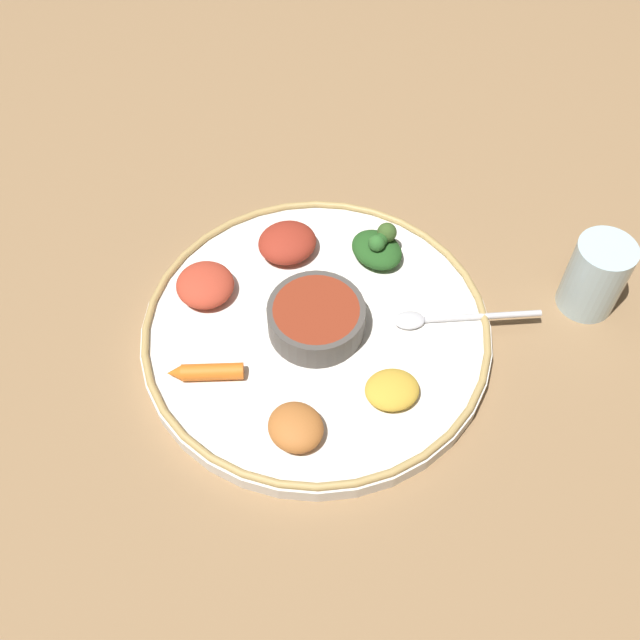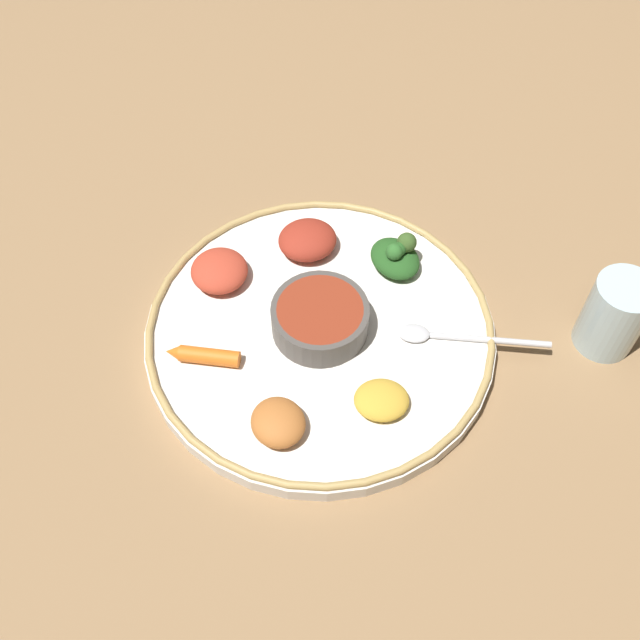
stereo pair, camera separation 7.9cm
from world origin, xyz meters
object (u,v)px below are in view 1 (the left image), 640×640
object	(u,v)px
center_bowl	(320,318)
carrot_near_spoon	(210,372)
spoon	(447,318)
greens_pile	(381,247)
drinking_glass	(597,280)

from	to	relation	value
center_bowl	carrot_near_spoon	size ratio (longest dim) A/B	1.32
spoon	greens_pile	bearing A→B (deg)	35.99
center_bowl	carrot_near_spoon	bearing A→B (deg)	118.06
spoon	carrot_near_spoon	xyz separation A→B (m)	(-0.07, 0.25, 0.00)
spoon	greens_pile	distance (m)	0.11
spoon	greens_pile	world-z (taller)	greens_pile
center_bowl	carrot_near_spoon	world-z (taller)	center_bowl
greens_pile	center_bowl	bearing A→B (deg)	144.76
center_bowl	greens_pile	distance (m)	0.12
carrot_near_spoon	spoon	bearing A→B (deg)	-74.62
center_bowl	greens_pile	world-z (taller)	greens_pile
greens_pile	drinking_glass	size ratio (longest dim) A/B	0.88
center_bowl	carrot_near_spoon	distance (m)	0.13
center_bowl	spoon	world-z (taller)	center_bowl
spoon	greens_pile	size ratio (longest dim) A/B	2.00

